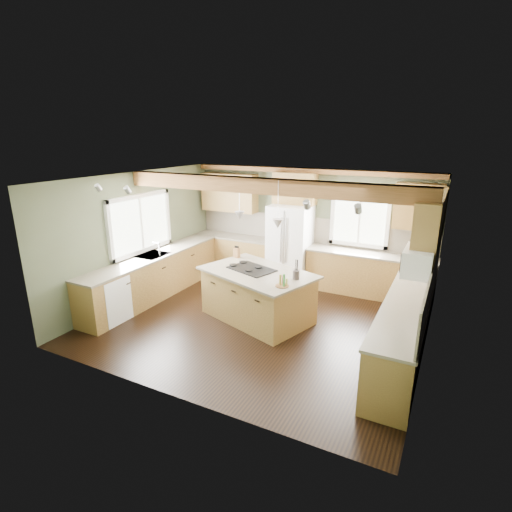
% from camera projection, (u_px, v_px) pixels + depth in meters
% --- Properties ---
extents(floor, '(5.60, 5.60, 0.00)m').
position_uv_depth(floor, '(260.00, 321.00, 7.38)').
color(floor, black).
rests_on(floor, ground).
extents(ceiling, '(5.60, 5.60, 0.00)m').
position_uv_depth(ceiling, '(260.00, 179.00, 6.62)').
color(ceiling, silver).
rests_on(ceiling, wall_back).
extents(wall_back, '(5.60, 0.00, 5.60)m').
position_uv_depth(wall_back, '(309.00, 226.00, 9.13)').
color(wall_back, '#494F38').
rests_on(wall_back, ground).
extents(wall_left, '(0.00, 5.00, 5.00)m').
position_uv_depth(wall_left, '(139.00, 236.00, 8.21)').
color(wall_left, '#494F38').
rests_on(wall_left, ground).
extents(wall_right, '(0.00, 5.00, 5.00)m').
position_uv_depth(wall_right, '(433.00, 279.00, 5.78)').
color(wall_right, '#494F38').
rests_on(wall_right, ground).
extents(ceiling_beam, '(5.55, 0.26, 0.26)m').
position_uv_depth(ceiling_beam, '(263.00, 186.00, 6.74)').
color(ceiling_beam, '#503317').
rests_on(ceiling_beam, ceiling).
extents(soffit_trim, '(5.55, 0.20, 0.10)m').
position_uv_depth(soffit_trim, '(309.00, 171.00, 8.68)').
color(soffit_trim, '#503317').
rests_on(soffit_trim, ceiling).
extents(backsplash_back, '(5.58, 0.03, 0.58)m').
position_uv_depth(backsplash_back, '(308.00, 230.00, 9.14)').
color(backsplash_back, brown).
rests_on(backsplash_back, wall_back).
extents(backsplash_right, '(0.03, 3.70, 0.58)m').
position_uv_depth(backsplash_right, '(431.00, 283.00, 5.86)').
color(backsplash_right, brown).
rests_on(backsplash_right, wall_right).
extents(base_cab_back_left, '(2.02, 0.60, 0.88)m').
position_uv_depth(base_cab_back_left, '(235.00, 255.00, 9.90)').
color(base_cab_back_left, brown).
rests_on(base_cab_back_left, floor).
extents(counter_back_left, '(2.06, 0.64, 0.04)m').
position_uv_depth(counter_back_left, '(235.00, 237.00, 9.77)').
color(counter_back_left, brown).
rests_on(counter_back_left, base_cab_back_left).
extents(base_cab_back_right, '(2.62, 0.60, 0.88)m').
position_uv_depth(base_cab_back_right, '(369.00, 275.00, 8.48)').
color(base_cab_back_right, brown).
rests_on(base_cab_back_right, floor).
extents(counter_back_right, '(2.66, 0.64, 0.04)m').
position_uv_depth(counter_back_right, '(371.00, 254.00, 8.34)').
color(counter_back_right, brown).
rests_on(counter_back_right, base_cab_back_right).
extents(base_cab_left, '(0.60, 3.70, 0.88)m').
position_uv_depth(base_cab_left, '(155.00, 277.00, 8.38)').
color(base_cab_left, brown).
rests_on(base_cab_left, floor).
extents(counter_left, '(0.64, 3.74, 0.04)m').
position_uv_depth(counter_left, '(153.00, 256.00, 8.24)').
color(counter_left, brown).
rests_on(counter_left, base_cab_left).
extents(base_cab_right, '(0.60, 3.70, 0.88)m').
position_uv_depth(base_cab_right, '(405.00, 327.00, 6.21)').
color(base_cab_right, brown).
rests_on(base_cab_right, floor).
extents(counter_right, '(0.64, 3.74, 0.04)m').
position_uv_depth(counter_right, '(408.00, 299.00, 6.07)').
color(counter_right, brown).
rests_on(counter_right, base_cab_right).
extents(upper_cab_back_left, '(1.40, 0.35, 0.90)m').
position_uv_depth(upper_cab_back_left, '(229.00, 193.00, 9.65)').
color(upper_cab_back_left, brown).
rests_on(upper_cab_back_left, wall_back).
extents(upper_cab_over_fridge, '(0.96, 0.35, 0.70)m').
position_uv_depth(upper_cab_over_fridge, '(295.00, 188.00, 8.86)').
color(upper_cab_over_fridge, brown).
rests_on(upper_cab_over_fridge, wall_back).
extents(upper_cab_right, '(0.35, 2.20, 0.90)m').
position_uv_depth(upper_cab_right, '(431.00, 222.00, 6.43)').
color(upper_cab_right, brown).
rests_on(upper_cab_right, wall_right).
extents(upper_cab_back_corner, '(0.90, 0.35, 0.90)m').
position_uv_depth(upper_cab_back_corner, '(419.00, 207.00, 7.79)').
color(upper_cab_back_corner, brown).
rests_on(upper_cab_back_corner, wall_back).
extents(window_left, '(0.04, 1.60, 1.05)m').
position_uv_depth(window_left, '(140.00, 224.00, 8.17)').
color(window_left, white).
rests_on(window_left, wall_left).
extents(window_back, '(1.10, 0.04, 1.00)m').
position_uv_depth(window_back, '(360.00, 220.00, 8.54)').
color(window_back, white).
rests_on(window_back, wall_back).
extents(sink, '(0.50, 0.65, 0.03)m').
position_uv_depth(sink, '(153.00, 255.00, 8.24)').
color(sink, '#262628').
rests_on(sink, counter_left).
extents(faucet, '(0.02, 0.02, 0.28)m').
position_uv_depth(faucet, '(159.00, 250.00, 8.12)').
color(faucet, '#B2B2B7').
rests_on(faucet, sink).
extents(dishwasher, '(0.60, 0.60, 0.84)m').
position_uv_depth(dishwasher, '(107.00, 299.00, 7.27)').
color(dishwasher, white).
rests_on(dishwasher, floor).
extents(oven, '(0.60, 0.72, 0.84)m').
position_uv_depth(oven, '(390.00, 369.00, 5.11)').
color(oven, white).
rests_on(oven, floor).
extents(microwave, '(0.40, 0.70, 0.38)m').
position_uv_depth(microwave, '(418.00, 261.00, 5.76)').
color(microwave, white).
rests_on(microwave, wall_right).
extents(pendant_left, '(0.18, 0.18, 0.16)m').
position_uv_depth(pendant_left, '(239.00, 216.00, 7.28)').
color(pendant_left, '#B2B2B7').
rests_on(pendant_left, ceiling).
extents(pendant_right, '(0.18, 0.18, 0.16)m').
position_uv_depth(pendant_right, '(278.00, 224.00, 6.63)').
color(pendant_right, '#B2B2B7').
rests_on(pendant_right, ceiling).
extents(refrigerator, '(0.90, 0.74, 1.80)m').
position_uv_depth(refrigerator, '(290.00, 245.00, 9.05)').
color(refrigerator, white).
rests_on(refrigerator, floor).
extents(island, '(2.16, 1.70, 0.88)m').
position_uv_depth(island, '(258.00, 296.00, 7.38)').
color(island, olive).
rests_on(island, floor).
extents(island_top, '(2.32, 1.86, 0.04)m').
position_uv_depth(island_top, '(258.00, 273.00, 7.25)').
color(island_top, brown).
rests_on(island_top, island).
extents(cooktop, '(0.95, 0.78, 0.02)m').
position_uv_depth(cooktop, '(252.00, 269.00, 7.34)').
color(cooktop, black).
rests_on(cooktop, island_top).
extents(knife_block, '(0.14, 0.12, 0.20)m').
position_uv_depth(knife_block, '(237.00, 253.00, 8.04)').
color(knife_block, brown).
rests_on(knife_block, island_top).
extents(utensil_crock, '(0.12, 0.12, 0.16)m').
position_uv_depth(utensil_crock, '(296.00, 275.00, 6.84)').
color(utensil_crock, '#3A322E').
rests_on(utensil_crock, island_top).
extents(bottle_tray, '(0.32, 0.32, 0.21)m').
position_uv_depth(bottle_tray, '(282.00, 280.00, 6.51)').
color(bottle_tray, brown).
rests_on(bottle_tray, island_top).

